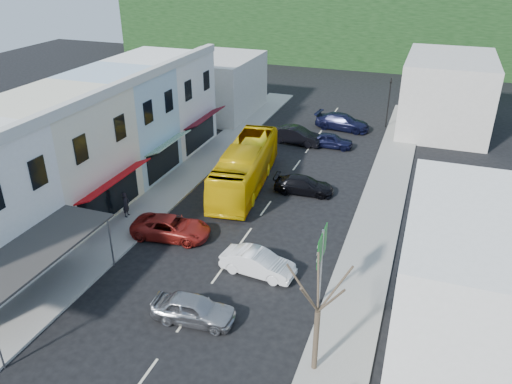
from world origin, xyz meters
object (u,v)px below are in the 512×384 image
at_px(bus, 245,167).
at_px(direction_sign, 321,268).
at_px(car_red, 171,227).
at_px(pedestrian_left, 126,205).
at_px(traffic_signal, 388,103).
at_px(car_silver, 193,309).
at_px(street_tree, 318,311).
at_px(car_white, 258,263).

relative_size(bus, direction_sign, 2.67).
distance_m(bus, car_red, 8.62).
bearing_deg(pedestrian_left, traffic_signal, -34.78).
height_order(car_silver, traffic_signal, traffic_signal).
distance_m(pedestrian_left, direction_sign, 14.79).
relative_size(car_silver, direction_sign, 1.01).
xyz_separation_m(bus, car_silver, (2.99, -14.91, -0.85)).
xyz_separation_m(car_silver, street_tree, (6.24, -1.11, 2.50)).
bearing_deg(direction_sign, pedestrian_left, 161.92).
xyz_separation_m(car_silver, direction_sign, (5.39, 3.30, 1.47)).
distance_m(car_white, street_tree, 7.83).
distance_m(direction_sign, street_tree, 4.61).
bearing_deg(bus, car_white, -72.61).
bearing_deg(car_red, traffic_signal, -27.93).
relative_size(direction_sign, street_tree, 0.68).
xyz_separation_m(pedestrian_left, direction_sign, (14.07, -4.37, 1.17)).
bearing_deg(car_white, traffic_signal, -2.17).
height_order(pedestrian_left, direction_sign, direction_sign).
bearing_deg(traffic_signal, bus, 87.74).
bearing_deg(pedestrian_left, direction_sign, -112.38).
bearing_deg(car_red, street_tree, -131.41).
xyz_separation_m(bus, street_tree, (9.24, -16.02, 1.65)).
height_order(direction_sign, street_tree, street_tree).
distance_m(car_silver, direction_sign, 6.49).
bearing_deg(car_red, direction_sign, -114.23).
xyz_separation_m(car_white, direction_sign, (3.77, -1.40, 1.47)).
relative_size(car_white, pedestrian_left, 2.59).
xyz_separation_m(car_red, traffic_signal, (10.10, 25.87, 1.77)).
height_order(car_red, street_tree, street_tree).
xyz_separation_m(car_silver, car_red, (-4.71, 6.51, 0.00)).
bearing_deg(pedestrian_left, street_tree, -125.58).
height_order(car_silver, pedestrian_left, pedestrian_left).
xyz_separation_m(car_white, pedestrian_left, (-10.31, 2.97, 0.30)).
xyz_separation_m(car_red, pedestrian_left, (-3.97, 1.16, 0.30)).
relative_size(car_white, traffic_signal, 0.89).
height_order(car_silver, car_white, same).
height_order(street_tree, traffic_signal, street_tree).
height_order(direction_sign, traffic_signal, traffic_signal).
distance_m(car_red, pedestrian_left, 4.15).
relative_size(car_white, car_red, 0.96).
bearing_deg(traffic_signal, direction_sign, 113.38).
relative_size(car_silver, street_tree, 0.69).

